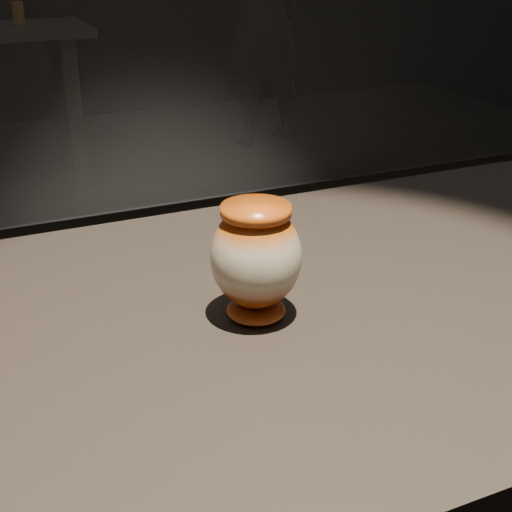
# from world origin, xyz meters

# --- Properties ---
(display_plinth) EXTENTS (2.00, 0.80, 0.90)m
(display_plinth) POSITION_xyz_m (0.00, 0.00, 0.63)
(display_plinth) COLOR black
(display_plinth) RESTS_ON ground
(main_vase) EXTENTS (0.15, 0.15, 0.16)m
(main_vase) POSITION_xyz_m (-0.05, -0.01, 0.99)
(main_vase) COLOR maroon
(main_vase) RESTS_ON display_plinth
(back_vase_right) EXTENTS (0.06, 0.06, 0.12)m
(back_vase_right) POSITION_xyz_m (0.10, 3.47, 0.96)
(back_vase_right) COLOR #995916
(back_vase_right) RESTS_ON back_shelf
(visitor) EXTENTS (0.69, 0.51, 1.72)m
(visitor) POSITION_xyz_m (1.69, 3.74, 0.86)
(visitor) COLOR black
(visitor) RESTS_ON ground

